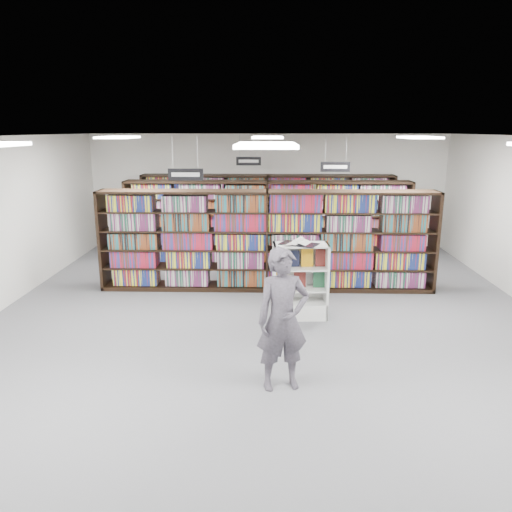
{
  "coord_description": "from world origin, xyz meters",
  "views": [
    {
      "loc": [
        0.03,
        -8.2,
        3.32
      ],
      "look_at": [
        -0.19,
        0.5,
        1.1
      ],
      "focal_mm": 35.0,
      "sensor_mm": 36.0,
      "label": 1
    }
  ],
  "objects_px": {
    "open_book": "(299,243)",
    "shopper": "(283,320)",
    "bookshelf_row_near": "(267,241)",
    "endcap_display": "(300,292)"
  },
  "relations": [
    {
      "from": "open_book",
      "to": "shopper",
      "type": "distance_m",
      "value": 2.56
    },
    {
      "from": "open_book",
      "to": "shopper",
      "type": "xyz_separation_m",
      "value": [
        -0.34,
        -2.5,
        -0.45
      ]
    },
    {
      "from": "bookshelf_row_near",
      "to": "endcap_display",
      "type": "relative_size",
      "value": 5.12
    },
    {
      "from": "open_book",
      "to": "shopper",
      "type": "bearing_deg",
      "value": -72.69
    },
    {
      "from": "bookshelf_row_near",
      "to": "open_book",
      "type": "xyz_separation_m",
      "value": [
        0.56,
        -1.7,
        0.35
      ]
    },
    {
      "from": "bookshelf_row_near",
      "to": "endcap_display",
      "type": "xyz_separation_m",
      "value": [
        0.6,
        -1.62,
        -0.59
      ]
    },
    {
      "from": "endcap_display",
      "to": "shopper",
      "type": "bearing_deg",
      "value": -101.11
    },
    {
      "from": "open_book",
      "to": "endcap_display",
      "type": "bearing_deg",
      "value": 86.8
    },
    {
      "from": "endcap_display",
      "to": "open_book",
      "type": "bearing_deg",
      "value": -120.9
    },
    {
      "from": "endcap_display",
      "to": "open_book",
      "type": "xyz_separation_m",
      "value": [
        -0.04,
        -0.08,
        0.93
      ]
    }
  ]
}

